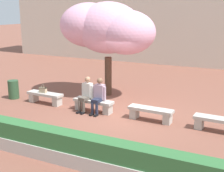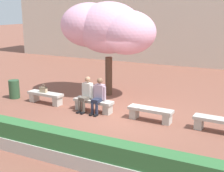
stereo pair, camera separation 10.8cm
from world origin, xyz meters
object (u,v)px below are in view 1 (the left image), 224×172
Objects in this scene: stone_bench_center at (151,112)px; handbag at (43,89)px; stone_bench_near_west at (93,104)px; cherry_tree_main at (107,28)px; person_seated_left at (86,93)px; trash_bin at (13,89)px; person_seated_right at (99,94)px; stone_bench_west_end at (45,96)px; stone_bench_near_east at (219,123)px.

stone_bench_center is 4.59× the size of handbag.
cherry_tree_main is (-0.57, 2.24, 2.61)m from stone_bench_near_west.
person_seated_left is 2.03m from handbag.
cherry_tree_main reaches higher than stone_bench_near_west.
trash_bin reaches higher than stone_bench_center.
handbag is at bearing -179.73° from stone_bench_center.
stone_bench_center is 0.37× the size of cherry_tree_main.
person_seated_right is at bearing -0.89° from trash_bin.
cherry_tree_main reaches higher than person_seated_left.
trash_bin is (-1.59, 0.03, -0.19)m from handbag.
trash_bin is (-3.31, -2.23, -2.51)m from cherry_tree_main.
stone_bench_west_end is 2.51m from person_seated_right.
handbag reaches higher than stone_bench_near_west.
cherry_tree_main is (1.65, 2.24, 2.61)m from stone_bench_west_end.
stone_bench_west_end is 1.21× the size of person_seated_right.
stone_bench_near_east is 6.08m from cherry_tree_main.
stone_bench_west_end is 1.99× the size of trash_bin.
person_seated_right reaches higher than handbag.
trash_bin is (-6.10, 0.01, 0.10)m from stone_bench_center.
stone_bench_near_east is at bearing -0.07° from trash_bin.
trash_bin is (-8.33, 0.01, 0.10)m from stone_bench_near_east.
person_seated_left is at bearing -179.35° from stone_bench_near_east.
stone_bench_near_west is 0.37× the size of cherry_tree_main.
handbag is (-6.73, -0.02, 0.28)m from stone_bench_near_east.
stone_bench_center is at bearing 1.56° from person_seated_right.
handbag is 0.43× the size of trash_bin.
stone_bench_near_east is 6.74m from handbag.
person_seated_right is 2.55m from handbag.
stone_bench_near_west is at bearing 0.53° from handbag.
stone_bench_center is 2.52m from person_seated_left.
trash_bin is at bearing 179.93° from stone_bench_near_east.
stone_bench_near_east is 1.99× the size of trash_bin.
stone_bench_west_end is at bearing 180.00° from stone_bench_near_west.
stone_bench_west_end is at bearing 17.79° from handbag.
stone_bench_near_west is at bearing 180.00° from stone_bench_near_east.
cherry_tree_main is (-0.83, 2.29, 2.20)m from person_seated_right.
stone_bench_west_end is 4.59× the size of handbag.
trash_bin is at bearing -146.07° from cherry_tree_main.
stone_bench_near_west is 3.48m from cherry_tree_main.
stone_bench_center is 1.99× the size of trash_bin.
handbag is 0.08× the size of cherry_tree_main.
person_seated_left reaches higher than stone_bench_near_east.
stone_bench_near_east is at bearing -24.02° from cherry_tree_main.
stone_bench_near_east is 1.21× the size of person_seated_left.
cherry_tree_main is at bearing 109.86° from person_seated_right.
stone_bench_center is 1.00× the size of stone_bench_near_east.
stone_bench_center and stone_bench_near_east have the same top height.
person_seated_right is at bearing -1.24° from stone_bench_west_end.
stone_bench_west_end is 2.00m from person_seated_left.
stone_bench_center is at bearing 180.00° from stone_bench_near_east.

